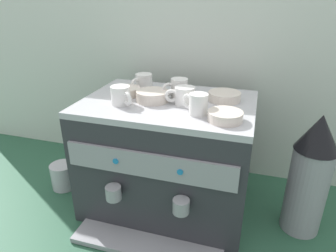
{
  "coord_description": "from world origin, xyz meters",
  "views": [
    {
      "loc": [
        0.31,
        -1.02,
        0.84
      ],
      "look_at": [
        0.0,
        0.0,
        0.36
      ],
      "focal_mm": 31.94,
      "sensor_mm": 36.0,
      "label": 1
    }
  ],
  "objects_px": {
    "ceramic_bowl_1": "(152,96)",
    "espresso_machine": "(168,156)",
    "ceramic_cup_4": "(183,96)",
    "milk_pitcher": "(63,176)",
    "ceramic_bowl_0": "(224,96)",
    "ceramic_cup_1": "(121,96)",
    "ceramic_bowl_2": "(127,92)",
    "ceramic_bowl_3": "(225,116)",
    "ceramic_cup_0": "(143,82)",
    "coffee_grinder": "(310,174)",
    "ceramic_cup_3": "(178,88)",
    "ceramic_cup_2": "(197,104)"
  },
  "relations": [
    {
      "from": "ceramic_cup_1",
      "to": "milk_pitcher",
      "type": "xyz_separation_m",
      "value": [
        -0.35,
        0.05,
        -0.44
      ]
    },
    {
      "from": "ceramic_cup_0",
      "to": "ceramic_bowl_3",
      "type": "relative_size",
      "value": 0.89
    },
    {
      "from": "ceramic_bowl_1",
      "to": "ceramic_bowl_2",
      "type": "xyz_separation_m",
      "value": [
        -0.12,
        0.04,
        -0.0
      ]
    },
    {
      "from": "ceramic_cup_3",
      "to": "ceramic_bowl_3",
      "type": "bearing_deg",
      "value": -41.11
    },
    {
      "from": "ceramic_cup_4",
      "to": "ceramic_bowl_1",
      "type": "xyz_separation_m",
      "value": [
        -0.12,
        0.0,
        -0.01
      ]
    },
    {
      "from": "ceramic_bowl_1",
      "to": "espresso_machine",
      "type": "bearing_deg",
      "value": 15.15
    },
    {
      "from": "ceramic_cup_0",
      "to": "ceramic_cup_2",
      "type": "relative_size",
      "value": 1.04
    },
    {
      "from": "ceramic_cup_0",
      "to": "ceramic_bowl_2",
      "type": "relative_size",
      "value": 0.95
    },
    {
      "from": "ceramic_bowl_2",
      "to": "milk_pitcher",
      "type": "distance_m",
      "value": 0.54
    },
    {
      "from": "ceramic_bowl_0",
      "to": "milk_pitcher",
      "type": "relative_size",
      "value": 1.02
    },
    {
      "from": "ceramic_bowl_3",
      "to": "coffee_grinder",
      "type": "distance_m",
      "value": 0.41
    },
    {
      "from": "ceramic_cup_2",
      "to": "ceramic_cup_3",
      "type": "bearing_deg",
      "value": 125.61
    },
    {
      "from": "ceramic_bowl_1",
      "to": "ceramic_bowl_3",
      "type": "xyz_separation_m",
      "value": [
        0.28,
        -0.11,
        -0.0
      ]
    },
    {
      "from": "ceramic_cup_4",
      "to": "coffee_grinder",
      "type": "height_order",
      "value": "ceramic_cup_4"
    },
    {
      "from": "ceramic_cup_1",
      "to": "coffee_grinder",
      "type": "bearing_deg",
      "value": 7.46
    },
    {
      "from": "ceramic_cup_2",
      "to": "ceramic_cup_4",
      "type": "relative_size",
      "value": 0.89
    },
    {
      "from": "ceramic_cup_1",
      "to": "ceramic_bowl_1",
      "type": "distance_m",
      "value": 0.12
    },
    {
      "from": "ceramic_cup_4",
      "to": "ceramic_bowl_1",
      "type": "relative_size",
      "value": 0.88
    },
    {
      "from": "espresso_machine",
      "to": "ceramic_cup_3",
      "type": "relative_size",
      "value": 6.89
    },
    {
      "from": "espresso_machine",
      "to": "ceramic_cup_1",
      "type": "height_order",
      "value": "ceramic_cup_1"
    },
    {
      "from": "ceramic_cup_2",
      "to": "milk_pitcher",
      "type": "height_order",
      "value": "ceramic_cup_2"
    },
    {
      "from": "ceramic_cup_4",
      "to": "ceramic_cup_2",
      "type": "bearing_deg",
      "value": -49.58
    },
    {
      "from": "ceramic_cup_1",
      "to": "ceramic_bowl_1",
      "type": "bearing_deg",
      "value": 35.94
    },
    {
      "from": "ceramic_cup_1",
      "to": "ceramic_bowl_3",
      "type": "height_order",
      "value": "ceramic_cup_1"
    },
    {
      "from": "ceramic_cup_4",
      "to": "milk_pitcher",
      "type": "xyz_separation_m",
      "value": [
        -0.56,
        -0.02,
        -0.44
      ]
    },
    {
      "from": "ceramic_cup_2",
      "to": "ceramic_bowl_0",
      "type": "relative_size",
      "value": 0.79
    },
    {
      "from": "espresso_machine",
      "to": "ceramic_cup_2",
      "type": "xyz_separation_m",
      "value": [
        0.13,
        -0.1,
        0.27
      ]
    },
    {
      "from": "ceramic_cup_1",
      "to": "milk_pitcher",
      "type": "distance_m",
      "value": 0.56
    },
    {
      "from": "ceramic_cup_0",
      "to": "coffee_grinder",
      "type": "xyz_separation_m",
      "value": [
        0.68,
        -0.11,
        -0.26
      ]
    },
    {
      "from": "ceramic_cup_0",
      "to": "milk_pitcher",
      "type": "distance_m",
      "value": 0.59
    },
    {
      "from": "ceramic_cup_0",
      "to": "ceramic_cup_1",
      "type": "relative_size",
      "value": 1.02
    },
    {
      "from": "espresso_machine",
      "to": "ceramic_bowl_3",
      "type": "height_order",
      "value": "ceramic_bowl_3"
    },
    {
      "from": "espresso_machine",
      "to": "ceramic_cup_0",
      "type": "distance_m",
      "value": 0.33
    },
    {
      "from": "ceramic_bowl_2",
      "to": "ceramic_cup_3",
      "type": "bearing_deg",
      "value": 8.86
    },
    {
      "from": "ceramic_cup_4",
      "to": "milk_pitcher",
      "type": "distance_m",
      "value": 0.72
    },
    {
      "from": "ceramic_bowl_2",
      "to": "milk_pitcher",
      "type": "relative_size",
      "value": 0.87
    },
    {
      "from": "ceramic_cup_3",
      "to": "ceramic_cup_4",
      "type": "relative_size",
      "value": 0.87
    },
    {
      "from": "ceramic_cup_1",
      "to": "milk_pitcher",
      "type": "relative_size",
      "value": 0.81
    },
    {
      "from": "ceramic_cup_4",
      "to": "ceramic_bowl_1",
      "type": "distance_m",
      "value": 0.12
    },
    {
      "from": "ceramic_cup_3",
      "to": "ceramic_bowl_0",
      "type": "xyz_separation_m",
      "value": [
        0.17,
        0.02,
        -0.02
      ]
    },
    {
      "from": "ceramic_bowl_2",
      "to": "ceramic_cup_2",
      "type": "bearing_deg",
      "value": -20.8
    },
    {
      "from": "ceramic_cup_0",
      "to": "milk_pitcher",
      "type": "bearing_deg",
      "value": -156.39
    },
    {
      "from": "ceramic_cup_0",
      "to": "ceramic_cup_4",
      "type": "xyz_separation_m",
      "value": [
        0.21,
        -0.14,
        0.0
      ]
    },
    {
      "from": "ceramic_bowl_2",
      "to": "ceramic_bowl_3",
      "type": "bearing_deg",
      "value": -19.8
    },
    {
      "from": "ceramic_cup_1",
      "to": "ceramic_cup_3",
      "type": "distance_m",
      "value": 0.22
    },
    {
      "from": "espresso_machine",
      "to": "ceramic_bowl_2",
      "type": "relative_size",
      "value": 6.14
    },
    {
      "from": "ceramic_cup_4",
      "to": "ceramic_bowl_3",
      "type": "height_order",
      "value": "ceramic_cup_4"
    },
    {
      "from": "ceramic_cup_1",
      "to": "coffee_grinder",
      "type": "distance_m",
      "value": 0.74
    },
    {
      "from": "ceramic_cup_4",
      "to": "ceramic_bowl_1",
      "type": "bearing_deg",
      "value": 179.19
    },
    {
      "from": "ceramic_cup_0",
      "to": "ceramic_bowl_0",
      "type": "bearing_deg",
      "value": -8.07
    }
  ]
}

